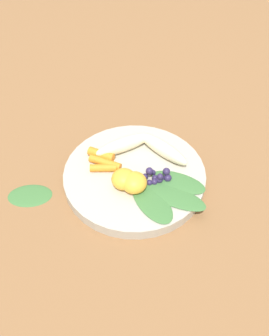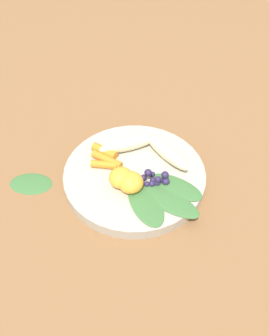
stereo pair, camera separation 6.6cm
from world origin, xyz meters
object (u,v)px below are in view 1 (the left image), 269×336
at_px(banana_peeled_left, 124,144).
at_px(kale_leaf_stray, 30,195).
at_px(bowl, 134,176).
at_px(banana_peeled_right, 163,148).
at_px(orange_segment_near, 134,183).

distance_m(banana_peeled_left, kale_leaf_stray, 0.20).
height_order(bowl, kale_leaf_stray, bowl).
height_order(bowl, banana_peeled_right, banana_peeled_right).
bearing_deg(banana_peeled_left, kale_leaf_stray, 2.35).
relative_size(banana_peeled_right, kale_leaf_stray, 1.46).
bearing_deg(bowl, orange_segment_near, 119.01).
bearing_deg(banana_peeled_left, bowl, 81.78).
relative_size(banana_peeled_left, orange_segment_near, 2.62).
height_order(banana_peeled_left, kale_leaf_stray, banana_peeled_left).
relative_size(orange_segment_near, kale_leaf_stray, 0.56).
xyz_separation_m(banana_peeled_right, orange_segment_near, (0.00, 0.11, 0.00)).
distance_m(banana_peeled_right, orange_segment_near, 0.11).
relative_size(banana_peeled_left, kale_leaf_stray, 1.46).
distance_m(orange_segment_near, kale_leaf_stray, 0.20).
xyz_separation_m(bowl, banana_peeled_left, (0.05, -0.04, 0.03)).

